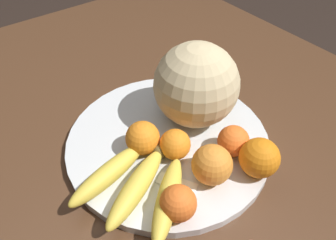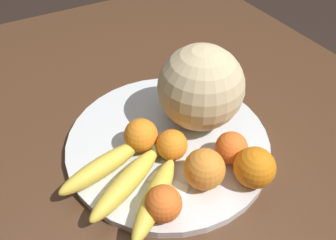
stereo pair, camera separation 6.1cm
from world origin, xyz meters
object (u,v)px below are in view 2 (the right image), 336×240
(kitchen_table, at_px, (182,151))
(fruit_bowl, at_px, (168,141))
(banana_bunch, at_px, (127,181))
(orange_top_small, at_px, (254,167))
(orange_front_left, at_px, (204,169))
(orange_back_left, at_px, (172,145))
(orange_back_right, at_px, (141,135))
(produce_tag, at_px, (168,184))
(orange_mid_center, at_px, (163,204))
(melon, at_px, (201,88))
(orange_front_right, at_px, (231,148))

(kitchen_table, xyz_separation_m, fruit_bowl, (-0.04, 0.06, 0.10))
(banana_bunch, distance_m, orange_top_small, 0.21)
(orange_front_left, distance_m, orange_back_left, 0.08)
(orange_front_left, relative_size, orange_back_left, 1.23)
(orange_back_right, height_order, produce_tag, orange_back_right)
(orange_front_left, distance_m, produce_tag, 0.07)
(fruit_bowl, relative_size, banana_bunch, 1.88)
(orange_mid_center, xyz_separation_m, produce_tag, (0.05, -0.03, -0.03))
(kitchen_table, xyz_separation_m, melon, (-0.02, -0.02, 0.19))
(fruit_bowl, bearing_deg, orange_back_right, 84.87)
(kitchen_table, bearing_deg, melon, -131.62)
(orange_mid_center, distance_m, orange_back_left, 0.12)
(banana_bunch, xyz_separation_m, orange_back_left, (0.03, -0.10, 0.01))
(melon, xyz_separation_m, orange_front_left, (-0.14, 0.08, -0.05))
(kitchen_table, distance_m, orange_front_right, 0.19)
(kitchen_table, height_order, banana_bunch, banana_bunch)
(fruit_bowl, distance_m, produce_tag, 0.11)
(orange_front_left, bearing_deg, orange_back_left, 12.57)
(melon, height_order, orange_back_left, melon)
(fruit_bowl, xyz_separation_m, orange_mid_center, (-0.14, 0.09, 0.04))
(banana_bunch, distance_m, produce_tag, 0.07)
(melon, bearing_deg, fruit_bowl, 101.86)
(orange_top_small, bearing_deg, melon, -1.16)
(melon, bearing_deg, orange_mid_center, 133.17)
(melon, relative_size, orange_front_left, 2.37)
(fruit_bowl, distance_m, orange_top_small, 0.18)
(fruit_bowl, bearing_deg, orange_back_left, 160.13)
(orange_back_right, bearing_deg, melon, -84.88)
(orange_top_small, bearing_deg, banana_bunch, 64.93)
(kitchen_table, distance_m, orange_mid_center, 0.27)
(orange_back_left, relative_size, orange_top_small, 0.81)
(orange_mid_center, distance_m, orange_top_small, 0.16)
(orange_back_right, bearing_deg, orange_back_left, -139.07)
(melon, xyz_separation_m, banana_bunch, (-0.08, 0.20, -0.07))
(banana_bunch, xyz_separation_m, orange_back_right, (0.07, -0.06, 0.01))
(orange_back_left, xyz_separation_m, orange_top_small, (-0.12, -0.09, 0.01))
(produce_tag, bearing_deg, orange_mid_center, 113.23)
(orange_front_right, bearing_deg, banana_bunch, 80.40)
(kitchen_table, bearing_deg, orange_top_small, -174.14)
(kitchen_table, xyz_separation_m, orange_back_right, (-0.03, 0.11, 0.14))
(banana_bunch, xyz_separation_m, orange_top_small, (-0.09, -0.19, 0.02))
(orange_back_right, bearing_deg, banana_bunch, 139.76)
(melon, distance_m, banana_bunch, 0.22)
(kitchen_table, distance_m, banana_bunch, 0.24)
(orange_front_left, xyz_separation_m, produce_tag, (0.02, 0.06, -0.03))
(orange_mid_center, bearing_deg, banana_bunch, 21.52)
(melon, height_order, banana_bunch, melon)
(orange_front_left, height_order, produce_tag, orange_front_left)
(melon, bearing_deg, orange_back_right, 95.12)
(fruit_bowl, height_order, orange_mid_center, orange_mid_center)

